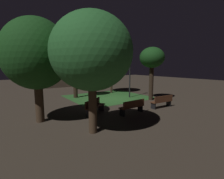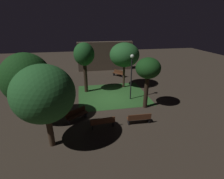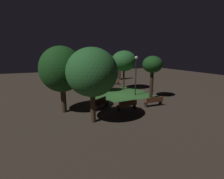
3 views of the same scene
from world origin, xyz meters
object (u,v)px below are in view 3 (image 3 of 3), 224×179
Objects in this scene: bench_front_left at (154,101)px; bench_back_row at (101,103)px; tree_right_canopy at (93,60)px; lamp_post_path_center at (136,69)px; tree_left_canopy at (92,73)px; bench_corner at (127,105)px; bench_lawn_edge at (114,81)px; tree_lawn_side at (152,65)px; tree_back_right at (62,70)px; tree_back_left at (124,61)px.

bench_back_row is at bearing 162.89° from bench_front_left.
tree_right_canopy is 5.20m from lamp_post_path_center.
bench_back_row is (-4.68, 1.44, 0.00)m from bench_front_left.
bench_corner is at bearing 19.89° from tree_left_canopy.
bench_lawn_edge is (3.91, 11.82, 0.00)m from bench_corner.
tree_lawn_side is (6.12, 0.98, 3.10)m from bench_back_row.
tree_left_canopy is at bearing -119.66° from bench_back_row.
bench_front_left is at bearing 11.25° from tree_left_canopy.
tree_back_right reaches higher than bench_back_row.
lamp_post_path_center is (-0.16, -3.34, -0.76)m from tree_back_left.
tree_left_canopy is 8.72m from tree_right_canopy.
bench_lawn_edge is at bearing 86.15° from lamp_post_path_center.
bench_front_left is at bearing -95.40° from bench_lawn_edge.
bench_front_left is 8.60m from tree_back_right.
tree_left_canopy is (1.66, -2.91, -0.01)m from tree_back_right.
tree_lawn_side is at bearing 25.54° from tree_left_canopy.
tree_left_canopy reaches higher than tree_back_left.
bench_corner is 0.35× the size of tree_back_left.
tree_back_left reaches higher than bench_corner.
bench_lawn_edge is 5.34m from tree_back_left.
bench_front_left is 4.90m from bench_back_row.
bench_back_row is 6.93m from tree_lawn_side.
bench_lawn_edge is at bearing 48.50° from tree_back_right.
tree_left_canopy is at bearing -160.11° from bench_corner.
tree_lawn_side is 6.95m from tree_right_canopy.
bench_back_row is at bearing -100.05° from tree_right_canopy.
tree_back_right reaches higher than lamp_post_path_center.
bench_front_left is at bearing -0.00° from bench_corner.
tree_left_canopy is at bearing -140.74° from lamp_post_path_center.
tree_lawn_side reaches higher than bench_corner.
tree_right_canopy reaches higher than tree_back_left.
tree_right_canopy reaches higher than bench_front_left.
tree_right_canopy is at bearing 117.37° from bench_front_left.
bench_back_row is at bearing -4.30° from tree_back_right.
tree_right_canopy is at bearing -172.58° from tree_back_left.
tree_back_left reaches higher than lamp_post_path_center.
bench_front_left is 0.35× the size of tree_left_canopy.
tree_left_canopy is at bearing -106.86° from tree_right_canopy.
tree_back_left is at bearing 34.80° from tree_back_right.
bench_front_left is 11.88m from bench_lawn_edge.
tree_back_right reaches higher than tree_lawn_side.
bench_back_row is 1.05× the size of bench_lawn_edge.
tree_back_right is at bearing 175.70° from bench_back_row.
tree_right_canopy is (-3.68, 7.10, 3.59)m from bench_front_left.
lamp_post_path_center reaches higher than bench_lawn_edge.
tree_right_canopy is at bearing 137.52° from tree_lawn_side.
tree_left_canopy is 0.97× the size of tree_right_canopy.
lamp_post_path_center is (5.29, 2.90, 2.59)m from bench_back_row.
tree_back_right reaches higher than tree_right_canopy.
bench_back_row is 6.77m from tree_right_canopy.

